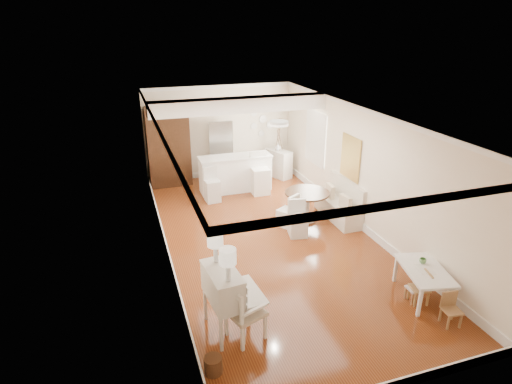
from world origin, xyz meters
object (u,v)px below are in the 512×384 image
fridge (232,150)px  gustavian_armchair (245,311)px  kids_chair_b (415,288)px  breakfast_counter (235,173)px  dining_table (307,206)px  slip_chair_near (298,219)px  secretary_bureau (223,302)px  wicker_basket (213,365)px  kids_chair_a (420,288)px  bar_stool_right (260,174)px  slip_chair_far (287,210)px  pantry_cabinet (168,147)px  sideboard (278,163)px  kids_chair_c (452,310)px  kids_table (423,283)px  bar_stool_left (212,185)px

fridge → gustavian_armchair: bearing=-103.7°
kids_chair_b → breakfast_counter: size_ratio=0.25×
gustavian_armchair → dining_table: bearing=-56.4°
dining_table → slip_chair_near: slip_chair_near is taller
dining_table → secretary_bureau: bearing=-131.3°
dining_table → breakfast_counter: (-1.12, 2.43, 0.15)m
wicker_basket → slip_chair_near: slip_chair_near is taller
gustavian_armchair → kids_chair_a: gustavian_armchair is taller
breakfast_counter → bar_stool_right: bar_stool_right is taller
slip_chair_far → breakfast_counter: (-0.56, 2.58, 0.11)m
pantry_cabinet → wicker_basket: bearing=-93.4°
kids_chair_a → bar_stool_right: bar_stool_right is taller
breakfast_counter → slip_chair_far: bearing=-77.9°
slip_chair_near → bar_stool_right: bar_stool_right is taller
dining_table → pantry_cabinet: 4.57m
sideboard → breakfast_counter: bearing=-178.6°
kids_chair_c → pantry_cabinet: (-3.40, 7.81, 0.87)m
gustavian_armchair → fridge: (1.71, 7.03, 0.42)m
kids_table → gustavian_armchair: bearing=-179.7°
wicker_basket → pantry_cabinet: size_ratio=0.11×
kids_chair_b → sideboard: bearing=-179.1°
slip_chair_far → pantry_cabinet: pantry_cabinet is taller
gustavian_armchair → kids_chair_b: 3.06m
kids_table → fridge: fridge is taller
secretary_bureau → kids_table: 3.57m
kids_chair_b → secretary_bureau: bearing=-93.3°
dining_table → sideboard: sideboard is taller
kids_chair_b → bar_stool_left: 5.92m
slip_chair_far → bar_stool_right: 2.14m
gustavian_armchair → kids_chair_b: gustavian_armchair is taller
wicker_basket → gustavian_armchair: bearing=41.1°
kids_table → kids_chair_a: 0.20m
kids_chair_b → dining_table: dining_table is taller
slip_chair_far → breakfast_counter: size_ratio=0.40×
pantry_cabinet → fridge: (1.90, -0.03, -0.25)m
kids_chair_a → fridge: (-1.39, 7.13, 0.60)m
wicker_basket → kids_chair_c: kids_chair_c is taller
slip_chair_far → gustavian_armchair: bearing=26.9°
breakfast_counter → sideboard: bearing=24.6°
kids_chair_a → gustavian_armchair: bearing=-80.1°
bar_stool_right → pantry_cabinet: 2.81m
slip_chair_far → kids_chair_c: bearing=73.7°
pantry_cabinet → sideboard: bearing=-6.2°
slip_chair_near → wicker_basket: bearing=-118.0°
slip_chair_far → sideboard: (1.03, 3.31, 0.02)m
kids_table → kids_chair_c: 0.77m
secretary_bureau → slip_chair_far: size_ratio=1.37×
slip_chair_near → fridge: 4.22m
gustavian_armchair → kids_chair_c: size_ratio=1.70×
secretary_bureau → gustavian_armchair: bearing=-43.1°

